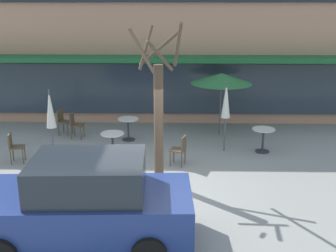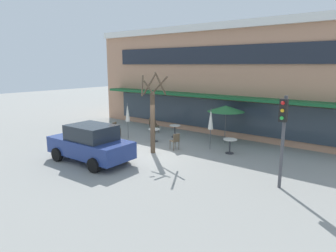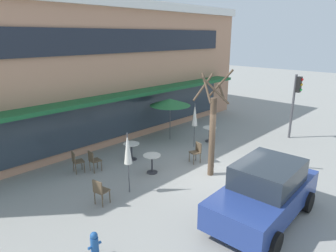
% 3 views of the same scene
% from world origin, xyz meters
% --- Properties ---
extents(ground_plane, '(80.00, 80.00, 0.00)m').
position_xyz_m(ground_plane, '(0.00, 0.00, 0.00)').
color(ground_plane, gray).
extents(building_facade, '(19.64, 9.10, 7.01)m').
position_xyz_m(building_facade, '(0.00, 9.96, 3.50)').
color(building_facade, tan).
rests_on(building_facade, ground).
extents(cafe_table_near_wall, '(0.70, 0.70, 0.76)m').
position_xyz_m(cafe_table_near_wall, '(3.22, 2.81, 0.52)').
color(cafe_table_near_wall, '#333338').
rests_on(cafe_table_near_wall, ground).
extents(cafe_table_streetside, '(0.70, 0.70, 0.76)m').
position_xyz_m(cafe_table_streetside, '(-1.41, 2.27, 0.52)').
color(cafe_table_streetside, '#333338').
rests_on(cafe_table_streetside, ground).
extents(cafe_table_by_tree, '(0.70, 0.70, 0.76)m').
position_xyz_m(cafe_table_by_tree, '(-1.12, 3.88, 0.52)').
color(cafe_table_by_tree, '#333338').
rests_on(cafe_table_by_tree, ground).
extents(patio_umbrella_green_folded, '(0.28, 0.28, 2.20)m').
position_xyz_m(patio_umbrella_green_folded, '(2.03, 2.88, 1.63)').
color(patio_umbrella_green_folded, '#4C4C51').
rests_on(patio_umbrella_green_folded, ground).
extents(patio_umbrella_cream_folded, '(2.10, 2.10, 2.20)m').
position_xyz_m(patio_umbrella_cream_folded, '(2.04, 4.51, 2.02)').
color(patio_umbrella_cream_folded, '#4C4C51').
rests_on(patio_umbrella_cream_folded, ground).
extents(patio_umbrella_corner_open, '(0.28, 0.28, 2.20)m').
position_xyz_m(patio_umbrella_corner_open, '(-3.04, 1.71, 1.63)').
color(patio_umbrella_corner_open, '#4C4C51').
rests_on(patio_umbrella_corner_open, ground).
extents(cafe_chair_0, '(0.48, 0.48, 0.89)m').
position_xyz_m(cafe_chair_0, '(-3.48, 4.46, 0.53)').
color(cafe_chair_0, brown).
rests_on(cafe_chair_0, ground).
extents(cafe_chair_1, '(0.43, 0.43, 0.89)m').
position_xyz_m(cafe_chair_1, '(-2.96, 4.05, 0.53)').
color(cafe_chair_1, brown).
rests_on(cafe_chair_1, ground).
extents(cafe_chair_2, '(0.47, 0.47, 0.89)m').
position_xyz_m(cafe_chair_2, '(-4.20, 1.76, 0.53)').
color(cafe_chair_2, brown).
rests_on(cafe_chair_2, ground).
extents(cafe_chair_3, '(0.50, 0.50, 0.89)m').
position_xyz_m(cafe_chair_3, '(0.63, 1.63, 0.53)').
color(cafe_chair_3, brown).
rests_on(cafe_chair_3, ground).
extents(parked_sedan, '(4.27, 2.15, 1.76)m').
position_xyz_m(parked_sedan, '(-1.24, -2.41, 0.88)').
color(parked_sedan, navy).
rests_on(parked_sedan, ground).
extents(street_tree, '(1.32, 1.32, 4.13)m').
position_xyz_m(street_tree, '(0.07, 0.47, 1.90)').
color(street_tree, brown).
rests_on(street_tree, ground).
extents(traffic_light_pole, '(0.26, 0.44, 3.40)m').
position_xyz_m(traffic_light_pole, '(6.68, -0.06, 2.30)').
color(traffic_light_pole, '#47474C').
rests_on(traffic_light_pole, ground).
extents(fire_hydrant, '(0.36, 0.20, 0.71)m').
position_xyz_m(fire_hydrant, '(-5.69, -0.17, 0.35)').
color(fire_hydrant, '#1E4C8C').
rests_on(fire_hydrant, ground).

